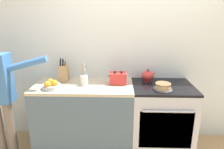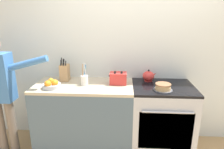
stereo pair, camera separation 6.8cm
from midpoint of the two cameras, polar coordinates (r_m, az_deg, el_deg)
name	(u,v)px [view 1 (the left image)]	position (r m, az deg, el deg)	size (l,w,h in m)	color
wall_back	(137,51)	(2.80, 6.45, 6.73)	(8.00, 0.04, 2.60)	silver
counter_cabinet	(85,116)	(2.79, -8.48, -11.78)	(1.27, 0.64, 0.92)	#4C6070
stove_range	(161,118)	(2.80, 13.04, -11.97)	(0.77, 0.67, 0.92)	#B7BABF
layer_cake	(163,87)	(2.45, 13.60, -3.42)	(0.22, 0.22, 0.08)	#4C4C51
tea_kettle	(148,76)	(2.75, 9.53, -0.37)	(0.19, 0.16, 0.16)	red
knife_block	(64,73)	(2.76, -14.24, 0.44)	(0.11, 0.14, 0.32)	tan
utensil_crock	(84,80)	(2.56, -8.69, -1.47)	(0.09, 0.09, 0.30)	silver
fruit_bowl	(51,85)	(2.55, -17.72, -2.97)	(0.22, 0.22, 0.11)	#B7BABF
toaster	(118,78)	(2.58, 0.97, -1.06)	(0.23, 0.15, 0.16)	red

